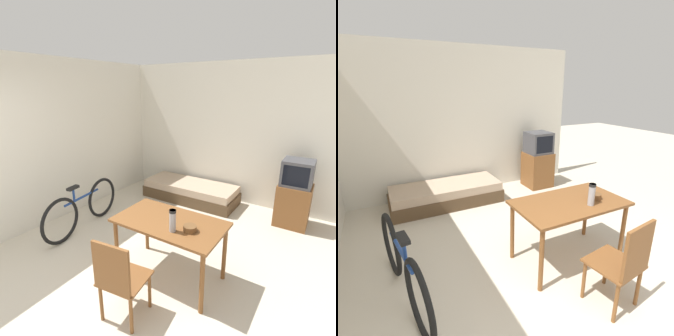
% 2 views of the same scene
% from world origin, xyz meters
% --- Properties ---
extents(ground_plane, '(20.00, 20.00, 0.00)m').
position_xyz_m(ground_plane, '(0.00, 0.00, 0.00)').
color(ground_plane, beige).
extents(wall_back, '(4.89, 0.06, 2.70)m').
position_xyz_m(wall_back, '(0.00, 3.94, 1.35)').
color(wall_back, silver).
rests_on(wall_back, ground_plane).
extents(wall_left, '(0.06, 4.91, 2.70)m').
position_xyz_m(wall_left, '(-1.98, 1.95, 1.35)').
color(wall_left, silver).
rests_on(wall_left, ground_plane).
extents(daybed, '(1.89, 0.76, 0.36)m').
position_xyz_m(daybed, '(-0.35, 3.45, 0.18)').
color(daybed, '#4C3823').
rests_on(daybed, ground_plane).
extents(tv, '(0.51, 0.50, 1.12)m').
position_xyz_m(tv, '(1.56, 3.48, 0.54)').
color(tv, brown).
rests_on(tv, ground_plane).
extents(dining_table, '(1.27, 0.72, 0.75)m').
position_xyz_m(dining_table, '(0.53, 1.29, 0.65)').
color(dining_table, brown).
rests_on(dining_table, ground_plane).
extents(wooden_chair, '(0.48, 0.48, 0.92)m').
position_xyz_m(wooden_chair, '(0.48, 0.47, 0.51)').
color(wooden_chair, brown).
rests_on(wooden_chair, ground_plane).
extents(bicycle, '(0.29, 1.64, 0.78)m').
position_xyz_m(bicycle, '(-1.27, 1.50, 0.36)').
color(bicycle, black).
rests_on(bicycle, ground_plane).
extents(thermos_flask, '(0.08, 0.08, 0.25)m').
position_xyz_m(thermos_flask, '(0.67, 1.11, 0.88)').
color(thermos_flask, '#99999E').
rests_on(thermos_flask, dining_table).
extents(mate_bowl, '(0.15, 0.15, 0.07)m').
position_xyz_m(mate_bowl, '(0.83, 1.21, 0.78)').
color(mate_bowl, brown).
rests_on(mate_bowl, dining_table).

